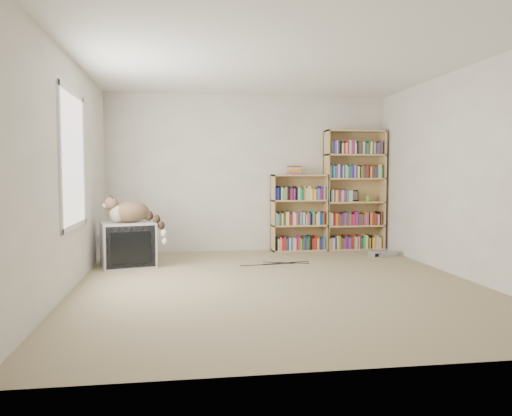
{
  "coord_description": "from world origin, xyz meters",
  "views": [
    {
      "loc": [
        -1.05,
        -5.48,
        1.25
      ],
      "look_at": [
        -0.11,
        1.0,
        0.79
      ],
      "focal_mm": 35.0,
      "sensor_mm": 36.0,
      "label": 1
    }
  ],
  "objects": [
    {
      "name": "ceiling",
      "position": [
        0.0,
        0.0,
        2.5
      ],
      "size": [
        4.5,
        5.0,
        0.02
      ],
      "primitive_type": "cube",
      "color": "white",
      "rests_on": "wall_back"
    },
    {
      "name": "green_mug",
      "position": [
        1.95,
        2.34,
        0.84
      ],
      "size": [
        0.09,
        0.09,
        0.1
      ],
      "primitive_type": "cylinder",
      "color": "#599B2C",
      "rests_on": "bookcase_tall"
    },
    {
      "name": "wall_back",
      "position": [
        0.0,
        2.5,
        1.25
      ],
      "size": [
        4.5,
        0.02,
        2.5
      ],
      "primitive_type": "cube",
      "color": "silver",
      "rests_on": "floor"
    },
    {
      "name": "floor",
      "position": [
        0.0,
        0.0,
        0.0
      ],
      "size": [
        4.5,
        5.0,
        0.01
      ],
      "primitive_type": "cube",
      "color": "tan",
      "rests_on": "ground"
    },
    {
      "name": "crt_tv",
      "position": [
        -1.8,
        1.39,
        0.3
      ],
      "size": [
        0.81,
        0.76,
        0.59
      ],
      "rotation": [
        0.0,
        0.0,
        0.24
      ],
      "color": "#ACACAF",
      "rests_on": "floor"
    },
    {
      "name": "wall_left",
      "position": [
        -2.25,
        0.0,
        1.25
      ],
      "size": [
        0.02,
        5.0,
        2.5
      ],
      "primitive_type": "cube",
      "color": "silver",
      "rests_on": "floor"
    },
    {
      "name": "wall_front",
      "position": [
        0.0,
        -2.5,
        1.25
      ],
      "size": [
        4.5,
        0.02,
        2.5
      ],
      "primitive_type": "cube",
      "color": "silver",
      "rests_on": "floor"
    },
    {
      "name": "book_stack",
      "position": [
        0.7,
        2.31,
        1.3
      ],
      "size": [
        0.2,
        0.26,
        0.14
      ],
      "primitive_type": "cube",
      "color": "red",
      "rests_on": "bookcase_short"
    },
    {
      "name": "cat",
      "position": [
        -1.7,
        1.31,
        0.7
      ],
      "size": [
        0.86,
        0.54,
        0.62
      ],
      "rotation": [
        0.0,
        0.0,
        0.34
      ],
      "color": "#3B2C18",
      "rests_on": "crt_tv"
    },
    {
      "name": "dvd_player",
      "position": [
        1.93,
        1.65,
        0.04
      ],
      "size": [
        0.44,
        0.38,
        0.08
      ],
      "primitive_type": "cube",
      "rotation": [
        0.0,
        0.0,
        0.41
      ],
      "color": "#B2B2B7",
      "rests_on": "floor"
    },
    {
      "name": "window",
      "position": [
        -2.24,
        0.2,
        1.4
      ],
      "size": [
        0.02,
        1.22,
        1.52
      ],
      "primitive_type": "cube",
      "color": "white",
      "rests_on": "wall_left"
    },
    {
      "name": "bookcase_tall",
      "position": [
        1.71,
        2.36,
        0.92
      ],
      "size": [
        0.97,
        0.3,
        1.94
      ],
      "color": "tan",
      "rests_on": "floor"
    },
    {
      "name": "framed_print",
      "position": [
        1.75,
        2.44,
        0.88
      ],
      "size": [
        0.13,
        0.05,
        0.18
      ],
      "primitive_type": "cube",
      "rotation": [
        -0.17,
        0.0,
        0.0
      ],
      "color": "black",
      "rests_on": "bookcase_tall"
    },
    {
      "name": "floor_cables",
      "position": [
        -0.1,
        1.35,
        0.0
      ],
      "size": [
        1.2,
        0.7,
        0.01
      ],
      "primitive_type": null,
      "color": "black",
      "rests_on": "floor"
    },
    {
      "name": "wall_outlet",
      "position": [
        -2.24,
        1.73,
        0.32
      ],
      "size": [
        0.01,
        0.08,
        0.13
      ],
      "primitive_type": "cube",
      "color": "silver",
      "rests_on": "wall_left"
    },
    {
      "name": "wall_right",
      "position": [
        2.25,
        0.0,
        1.25
      ],
      "size": [
        0.02,
        5.0,
        2.5
      ],
      "primitive_type": "cube",
      "color": "silver",
      "rests_on": "floor"
    },
    {
      "name": "bookcase_short",
      "position": [
        0.8,
        2.36,
        0.56
      ],
      "size": [
        0.89,
        0.3,
        1.23
      ],
      "color": "tan",
      "rests_on": "floor"
    }
  ]
}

